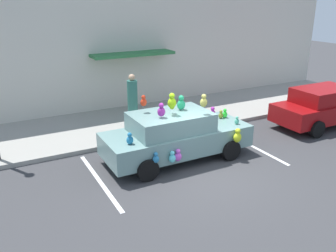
{
  "coord_description": "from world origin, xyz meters",
  "views": [
    {
      "loc": [
        -5.29,
        -7.72,
        4.85
      ],
      "look_at": [
        -0.17,
        1.88,
        0.9
      ],
      "focal_mm": 38.11,
      "sensor_mm": 36.0,
      "label": 1
    }
  ],
  "objects": [
    {
      "name": "parked_sedan_behind",
      "position": [
        6.53,
        1.27,
        0.79
      ],
      "size": [
        4.47,
        1.88,
        1.54
      ],
      "color": "maroon",
      "rests_on": "ground"
    },
    {
      "name": "parking_stripe_front",
      "position": [
        2.6,
        1.0,
        0.0
      ],
      "size": [
        0.12,
        3.6,
        0.01
      ],
      "primitive_type": "cube",
      "color": "silver",
      "rests_on": "ground"
    },
    {
      "name": "sidewalk",
      "position": [
        0.0,
        5.0,
        0.07
      ],
      "size": [
        24.0,
        4.0,
        0.15
      ],
      "primitive_type": "cube",
      "color": "gray",
      "rests_on": "ground"
    },
    {
      "name": "plush_covered_car",
      "position": [
        -0.23,
        1.28,
        0.81
      ],
      "size": [
        4.63,
        2.1,
        2.22
      ],
      "color": "gray",
      "rests_on": "ground"
    },
    {
      "name": "parking_stripe_rear",
      "position": [
        -2.82,
        1.0,
        0.0
      ],
      "size": [
        0.12,
        3.6,
        0.01
      ],
      "primitive_type": "cube",
      "color": "silver",
      "rests_on": "ground"
    },
    {
      "name": "teddy_bear_on_sidewalk",
      "position": [
        0.98,
        3.58,
        0.49
      ],
      "size": [
        0.38,
        0.32,
        0.73
      ],
      "color": "brown",
      "rests_on": "sidewalk"
    },
    {
      "name": "ground_plane",
      "position": [
        0.0,
        0.0,
        0.0
      ],
      "size": [
        60.0,
        60.0,
        0.0
      ],
      "primitive_type": "plane",
      "color": "#38383A"
    },
    {
      "name": "pedestrian_near_shopfront",
      "position": [
        -0.19,
        4.81,
        1.04
      ],
      "size": [
        0.4,
        0.4,
        1.92
      ],
      "color": "#2F695E",
      "rests_on": "sidewalk"
    },
    {
      "name": "storefront_building",
      "position": [
        0.01,
        7.14,
        3.19
      ],
      "size": [
        24.0,
        1.25,
        6.4
      ],
      "color": "beige",
      "rests_on": "ground"
    }
  ]
}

